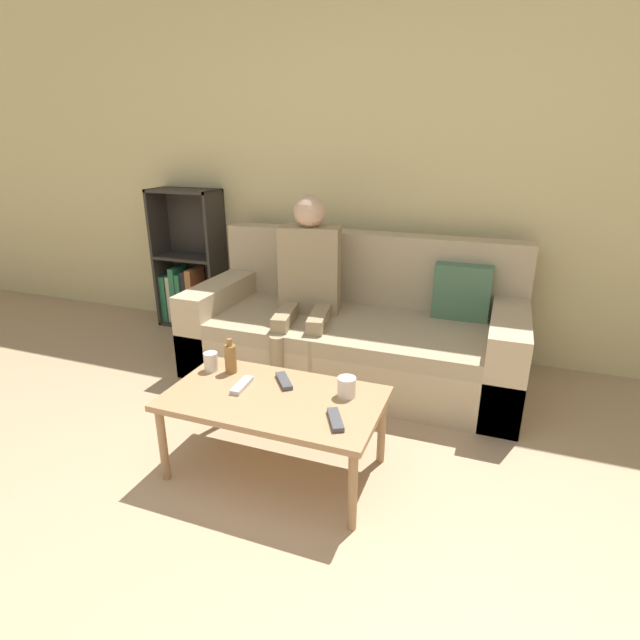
{
  "coord_description": "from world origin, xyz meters",
  "views": [
    {
      "loc": [
        0.94,
        -0.75,
        1.55
      ],
      "look_at": [
        0.03,
        1.66,
        0.59
      ],
      "focal_mm": 28.0,
      "sensor_mm": 36.0,
      "label": 1
    }
  ],
  "objects_px": {
    "bookshelf": "(191,276)",
    "cup_near": "(347,387)",
    "tv_remote_1": "(284,381)",
    "tv_remote_0": "(242,385)",
    "cup_far": "(211,362)",
    "person_adult": "(308,276)",
    "tv_remote_2": "(335,420)",
    "bottle": "(231,358)",
    "couch": "(356,332)",
    "coffee_table": "(274,403)"
  },
  "relations": [
    {
      "from": "coffee_table",
      "to": "tv_remote_1",
      "type": "height_order",
      "value": "tv_remote_1"
    },
    {
      "from": "couch",
      "to": "tv_remote_1",
      "type": "bearing_deg",
      "value": -92.65
    },
    {
      "from": "bookshelf",
      "to": "tv_remote_1",
      "type": "bearing_deg",
      "value": -43.87
    },
    {
      "from": "coffee_table",
      "to": "bookshelf",
      "type": "bearing_deg",
      "value": 133.79
    },
    {
      "from": "tv_remote_0",
      "to": "tv_remote_2",
      "type": "distance_m",
      "value": 0.54
    },
    {
      "from": "person_adult",
      "to": "bottle",
      "type": "xyz_separation_m",
      "value": [
        -0.04,
        -0.96,
        -0.19
      ]
    },
    {
      "from": "bookshelf",
      "to": "couch",
      "type": "bearing_deg",
      "value": -14.45
    },
    {
      "from": "cup_near",
      "to": "tv_remote_0",
      "type": "xyz_separation_m",
      "value": [
        -0.5,
        -0.09,
        -0.04
      ]
    },
    {
      "from": "couch",
      "to": "tv_remote_2",
      "type": "height_order",
      "value": "couch"
    },
    {
      "from": "couch",
      "to": "bottle",
      "type": "height_order",
      "value": "couch"
    },
    {
      "from": "person_adult",
      "to": "cup_near",
      "type": "distance_m",
      "value": 1.17
    },
    {
      "from": "bookshelf",
      "to": "cup_near",
      "type": "relative_size",
      "value": 12.08
    },
    {
      "from": "bottle",
      "to": "coffee_table",
      "type": "bearing_deg",
      "value": -25.62
    },
    {
      "from": "bookshelf",
      "to": "tv_remote_0",
      "type": "relative_size",
      "value": 6.62
    },
    {
      "from": "person_adult",
      "to": "coffee_table",
      "type": "bearing_deg",
      "value": -87.01
    },
    {
      "from": "cup_near",
      "to": "tv_remote_0",
      "type": "bearing_deg",
      "value": -169.2
    },
    {
      "from": "tv_remote_0",
      "to": "bottle",
      "type": "height_order",
      "value": "bottle"
    },
    {
      "from": "cup_near",
      "to": "bottle",
      "type": "bearing_deg",
      "value": 177.09
    },
    {
      "from": "cup_near",
      "to": "tv_remote_1",
      "type": "height_order",
      "value": "cup_near"
    },
    {
      "from": "person_adult",
      "to": "tv_remote_0",
      "type": "xyz_separation_m",
      "value": [
        0.09,
        -1.08,
        -0.26
      ]
    },
    {
      "from": "coffee_table",
      "to": "tv_remote_2",
      "type": "relative_size",
      "value": 5.83
    },
    {
      "from": "coffee_table",
      "to": "tv_remote_1",
      "type": "xyz_separation_m",
      "value": [
        -0.01,
        0.13,
        0.05
      ]
    },
    {
      "from": "tv_remote_1",
      "to": "bottle",
      "type": "xyz_separation_m",
      "value": [
        -0.3,
        0.01,
        0.07
      ]
    },
    {
      "from": "cup_near",
      "to": "bottle",
      "type": "relative_size",
      "value": 0.51
    },
    {
      "from": "couch",
      "to": "tv_remote_1",
      "type": "distance_m",
      "value": 1.07
    },
    {
      "from": "coffee_table",
      "to": "tv_remote_0",
      "type": "height_order",
      "value": "tv_remote_0"
    },
    {
      "from": "tv_remote_2",
      "to": "cup_near",
      "type": "bearing_deg",
      "value": 67.64
    },
    {
      "from": "coffee_table",
      "to": "bottle",
      "type": "bearing_deg",
      "value": 154.38
    },
    {
      "from": "tv_remote_0",
      "to": "cup_far",
      "type": "bearing_deg",
      "value": 151.24
    },
    {
      "from": "coffee_table",
      "to": "person_adult",
      "type": "bearing_deg",
      "value": 103.68
    },
    {
      "from": "bookshelf",
      "to": "tv_remote_0",
      "type": "height_order",
      "value": "bookshelf"
    },
    {
      "from": "tv_remote_0",
      "to": "tv_remote_1",
      "type": "bearing_deg",
      "value": 29.57
    },
    {
      "from": "person_adult",
      "to": "tv_remote_2",
      "type": "xyz_separation_m",
      "value": [
        0.61,
        -1.22,
        -0.26
      ]
    },
    {
      "from": "bottle",
      "to": "tv_remote_2",
      "type": "bearing_deg",
      "value": -21.85
    },
    {
      "from": "bottle",
      "to": "bookshelf",
      "type": "bearing_deg",
      "value": 130.15
    },
    {
      "from": "bookshelf",
      "to": "bottle",
      "type": "relative_size",
      "value": 6.22
    },
    {
      "from": "person_adult",
      "to": "cup_far",
      "type": "relative_size",
      "value": 12.35
    },
    {
      "from": "tv_remote_1",
      "to": "coffee_table",
      "type": "bearing_deg",
      "value": -124.09
    },
    {
      "from": "tv_remote_0",
      "to": "bottle",
      "type": "relative_size",
      "value": 0.94
    },
    {
      "from": "cup_far",
      "to": "tv_remote_2",
      "type": "xyz_separation_m",
      "value": [
        0.76,
        -0.25,
        -0.04
      ]
    },
    {
      "from": "couch",
      "to": "cup_near",
      "type": "relative_size",
      "value": 22.95
    },
    {
      "from": "cup_near",
      "to": "tv_remote_1",
      "type": "distance_m",
      "value": 0.33
    },
    {
      "from": "tv_remote_1",
      "to": "person_adult",
      "type": "bearing_deg",
      "value": 67.4
    },
    {
      "from": "person_adult",
      "to": "cup_near",
      "type": "xyz_separation_m",
      "value": [
        0.59,
        -0.99,
        -0.22
      ]
    },
    {
      "from": "bookshelf",
      "to": "cup_far",
      "type": "distance_m",
      "value": 1.85
    },
    {
      "from": "cup_far",
      "to": "tv_remote_0",
      "type": "relative_size",
      "value": 0.56
    },
    {
      "from": "couch",
      "to": "coffee_table",
      "type": "bearing_deg",
      "value": -91.96
    },
    {
      "from": "cup_far",
      "to": "person_adult",
      "type": "bearing_deg",
      "value": 81.35
    },
    {
      "from": "coffee_table",
      "to": "tv_remote_1",
      "type": "bearing_deg",
      "value": 93.53
    },
    {
      "from": "bookshelf",
      "to": "cup_near",
      "type": "height_order",
      "value": "bookshelf"
    }
  ]
}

